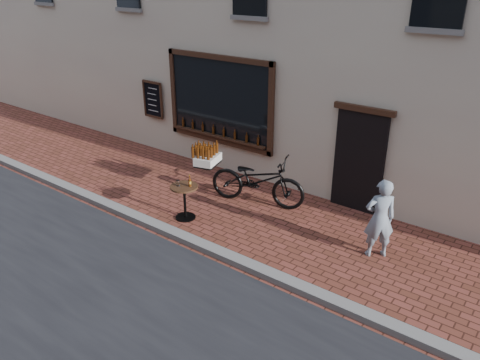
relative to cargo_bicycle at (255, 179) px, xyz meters
The scene contains 5 objects.
ground 2.42m from the cargo_bicycle, 89.99° to the right, with size 90.00×90.00×0.00m, color #5C2B1D.
kerb 2.22m from the cargo_bicycle, 89.99° to the right, with size 90.00×0.25×0.12m, color slate.
cargo_bicycle is the anchor object (origin of this frame).
bistro_table 1.66m from the cargo_bicycle, 117.99° to the right, with size 0.58×0.58×1.00m.
pedestrian 3.03m from the cargo_bicycle, ahead, with size 0.55×0.36×1.52m, color gray.
Camera 1 is at (5.41, -5.41, 4.82)m, focal length 35.00 mm.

